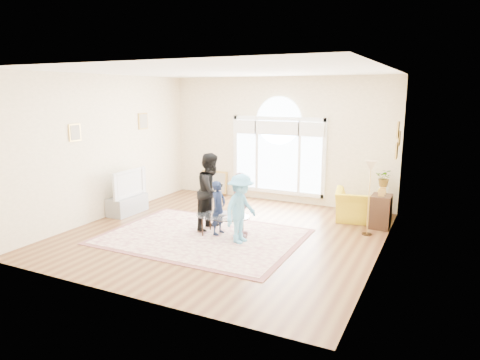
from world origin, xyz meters
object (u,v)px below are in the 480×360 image
at_px(coffee_table, 223,216).
at_px(armchair, 360,206).
at_px(television, 126,183).
at_px(area_rug, 202,236).
at_px(tv_console, 127,205).

xyz_separation_m(coffee_table, armchair, (2.26, 2.21, -0.06)).
height_order(television, coffee_table, television).
bearing_deg(area_rug, armchair, 43.73).
height_order(television, armchair, television).
bearing_deg(television, area_rug, -15.51).
height_order(area_rug, tv_console, tv_console).
height_order(tv_console, armchair, armchair).
xyz_separation_m(area_rug, television, (-2.45, 0.68, 0.72)).
relative_size(tv_console, television, 0.91).
bearing_deg(television, tv_console, 180.00).
bearing_deg(armchair, tv_console, 9.34).
xyz_separation_m(television, armchair, (5.04, 1.79, -0.39)).
xyz_separation_m(tv_console, television, (0.01, -0.00, 0.52)).
distance_m(tv_console, television, 0.53).
relative_size(area_rug, armchair, 3.39).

